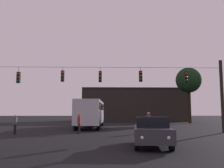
% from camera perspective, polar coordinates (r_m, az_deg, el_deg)
% --- Properties ---
extents(ground_plane, '(168.00, 168.00, 0.00)m').
position_cam_1_polar(ground_plane, '(30.67, -2.02, -9.84)').
color(ground_plane, black).
rests_on(ground_plane, ground).
extents(overhead_signal_span, '(21.17, 0.44, 6.33)m').
position_cam_1_polar(overhead_signal_span, '(21.13, -2.27, -1.17)').
color(overhead_signal_span, black).
rests_on(overhead_signal_span, ground).
extents(city_bus, '(2.85, 11.07, 3.00)m').
position_cam_1_polar(city_bus, '(28.29, -4.95, -6.32)').
color(city_bus, '#B7BCC6').
rests_on(city_bus, ground).
extents(car_near_right, '(2.29, 4.48, 1.52)m').
position_cam_1_polar(car_near_right, '(13.17, 9.23, -10.73)').
color(car_near_right, '#2D2D33').
rests_on(car_near_right, ground).
extents(pedestrian_crossing_left, '(0.30, 0.40, 1.76)m').
position_cam_1_polar(pedestrian_crossing_left, '(21.31, 8.53, -8.54)').
color(pedestrian_crossing_left, black).
rests_on(pedestrian_crossing_left, ground).
extents(pedestrian_crossing_center, '(0.28, 0.39, 1.63)m').
position_cam_1_polar(pedestrian_crossing_center, '(20.54, -7.66, -8.87)').
color(pedestrian_crossing_center, black).
rests_on(pedestrian_crossing_center, ground).
extents(pedestrian_crossing_right, '(0.26, 0.37, 1.53)m').
position_cam_1_polar(pedestrian_crossing_right, '(21.68, -21.66, -8.52)').
color(pedestrian_crossing_right, black).
rests_on(pedestrian_crossing_right, ground).
extents(corner_building, '(20.23, 9.23, 6.33)m').
position_cam_1_polar(corner_building, '(50.06, 5.09, -4.91)').
color(corner_building, black).
rests_on(corner_building, ground).
extents(tree_left_silhouette, '(4.12, 4.12, 8.99)m').
position_cam_1_polar(tree_left_silhouette, '(41.75, 17.41, 0.76)').
color(tree_left_silhouette, black).
rests_on(tree_left_silhouette, ground).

